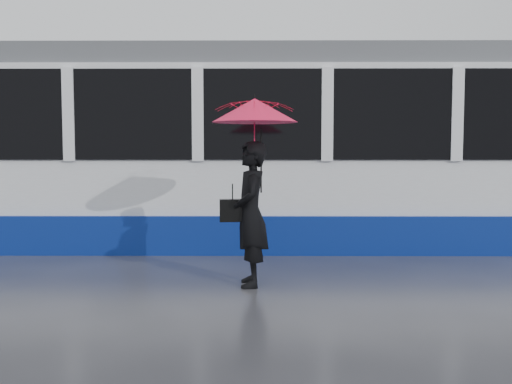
{
  "coord_description": "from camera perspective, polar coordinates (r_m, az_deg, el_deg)",
  "views": [
    {
      "loc": [
        -0.37,
        -7.58,
        1.64
      ],
      "look_at": [
        -0.41,
        -0.11,
        1.1
      ],
      "focal_mm": 40.0,
      "sensor_mm": 36.0,
      "label": 1
    }
  ],
  "objects": [
    {
      "name": "tram",
      "position": [
        10.09,
        -2.23,
        4.13
      ],
      "size": [
        26.0,
        2.56,
        3.35
      ],
      "color": "white",
      "rests_on": "ground"
    },
    {
      "name": "woman",
      "position": [
        6.89,
        -0.54,
        -2.22
      ],
      "size": [
        0.47,
        0.67,
        1.75
      ],
      "primitive_type": "imported",
      "rotation": [
        0.0,
        0.0,
        -1.48
      ],
      "color": "black",
      "rests_on": "ground"
    },
    {
      "name": "ground",
      "position": [
        7.76,
        3.08,
        -8.06
      ],
      "size": [
        90.0,
        90.0,
        0.0
      ],
      "primitive_type": "plane",
      "color": "#2F2F34",
      "rests_on": "ground"
    },
    {
      "name": "handbag",
      "position": [
        6.91,
        -2.36,
        -1.85
      ],
      "size": [
        0.32,
        0.16,
        0.45
      ],
      "rotation": [
        0.0,
        0.0,
        0.09
      ],
      "color": "black",
      "rests_on": "ground"
    },
    {
      "name": "rails",
      "position": [
        10.22,
        2.42,
        -5.04
      ],
      "size": [
        34.0,
        1.51,
        0.02
      ],
      "color": "#3F3D38",
      "rests_on": "ground"
    },
    {
      "name": "umbrella",
      "position": [
        6.85,
        -0.13,
        6.5
      ],
      "size": [
        1.12,
        1.12,
        1.18
      ],
      "rotation": [
        0.0,
        0.0,
        0.09
      ],
      "color": "#FC1578",
      "rests_on": "ground"
    }
  ]
}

